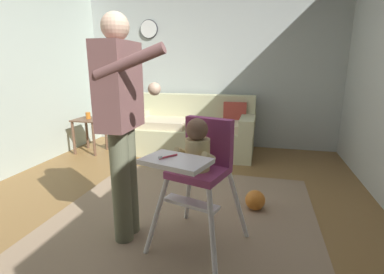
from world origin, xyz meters
TOP-DOWN VIEW (x-y plane):
  - ground at (0.00, 0.00)m, footprint 5.66×6.78m
  - wall_far at (0.00, 2.62)m, footprint 4.86×0.06m
  - area_rug at (0.26, -0.21)m, footprint 2.27×2.92m
  - couch at (-0.16, 2.10)m, footprint 1.90×0.86m
  - high_chair at (0.47, -0.22)m, footprint 0.74×0.83m
  - adult_standing at (-0.10, -0.23)m, footprint 0.52×0.49m
  - toy_ball at (0.86, 0.44)m, footprint 0.19×0.19m
  - side_table at (-1.67, 1.69)m, footprint 0.40×0.40m
  - sippy_cup at (-1.67, 1.69)m, footprint 0.07×0.07m
  - wall_clock at (-1.00, 2.58)m, footprint 0.30×0.04m

SIDE VIEW (x-z plane):
  - ground at x=0.00m, z-range -0.10..0.00m
  - area_rug at x=0.26m, z-range 0.00..0.01m
  - toy_ball at x=0.86m, z-range 0.00..0.19m
  - couch at x=-0.16m, z-range -0.10..0.76m
  - side_table at x=-1.67m, z-range 0.12..0.64m
  - sippy_cup at x=-1.67m, z-range 0.52..0.62m
  - high_chair at x=0.47m, z-range 0.19..1.16m
  - adult_standing at x=-0.10m, z-range 0.11..1.76m
  - wall_far at x=0.00m, z-range 0.00..2.71m
  - wall_clock at x=-1.00m, z-range 1.73..2.03m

